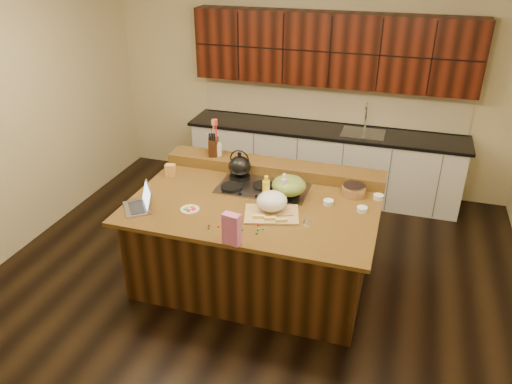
% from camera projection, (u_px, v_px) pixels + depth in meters
% --- Properties ---
extents(room, '(5.52, 5.02, 2.72)m').
position_uv_depth(room, '(254.00, 161.00, 4.68)').
color(room, black).
rests_on(room, ground).
extents(island, '(2.40, 1.60, 0.92)m').
position_uv_depth(island, '(255.00, 241.00, 5.08)').
color(island, black).
rests_on(island, ground).
extents(back_ledge, '(2.40, 0.30, 0.12)m').
position_uv_depth(back_ledge, '(274.00, 167.00, 5.44)').
color(back_ledge, black).
rests_on(back_ledge, island).
extents(cooktop, '(0.92, 0.52, 0.05)m').
position_uv_depth(cooktop, '(263.00, 187.00, 5.12)').
color(cooktop, gray).
rests_on(cooktop, island).
extents(back_counter, '(3.70, 0.66, 2.40)m').
position_uv_depth(back_counter, '(326.00, 125.00, 6.65)').
color(back_counter, silver).
rests_on(back_counter, ground).
extents(kettle, '(0.30, 0.30, 0.22)m').
position_uv_depth(kettle, '(240.00, 166.00, 5.25)').
color(kettle, black).
rests_on(kettle, cooktop).
extents(green_bowl, '(0.45, 0.45, 0.19)m').
position_uv_depth(green_bowl, '(289.00, 186.00, 4.88)').
color(green_bowl, olive).
rests_on(green_bowl, cooktop).
extents(laptop, '(0.40, 0.41, 0.22)m').
position_uv_depth(laptop, '(141.00, 202.00, 4.73)').
color(laptop, '#B7B7BC').
rests_on(laptop, island).
extents(oil_bottle, '(0.08, 0.08, 0.27)m').
position_uv_depth(oil_bottle, '(266.00, 194.00, 4.73)').
color(oil_bottle, yellow).
rests_on(oil_bottle, island).
extents(vinegar_bottle, '(0.07, 0.07, 0.25)m').
position_uv_depth(vinegar_bottle, '(284.00, 190.00, 4.81)').
color(vinegar_bottle, silver).
rests_on(vinegar_bottle, island).
extents(wooden_tray, '(0.57, 0.48, 0.20)m').
position_uv_depth(wooden_tray, '(272.00, 204.00, 4.64)').
color(wooden_tray, tan).
rests_on(wooden_tray, island).
extents(ramekin_a, '(0.11, 0.11, 0.04)m').
position_uv_depth(ramekin_a, '(362.00, 209.00, 4.69)').
color(ramekin_a, white).
rests_on(ramekin_a, island).
extents(ramekin_b, '(0.12, 0.12, 0.04)m').
position_uv_depth(ramekin_b, '(328.00, 202.00, 4.81)').
color(ramekin_b, white).
rests_on(ramekin_b, island).
extents(ramekin_c, '(0.12, 0.12, 0.04)m').
position_uv_depth(ramekin_c, '(378.00, 197.00, 4.91)').
color(ramekin_c, white).
rests_on(ramekin_c, island).
extents(strainer_bowl, '(0.32, 0.32, 0.09)m').
position_uv_depth(strainer_bowl, '(354.00, 191.00, 4.98)').
color(strainer_bowl, '#996B3F').
rests_on(strainer_bowl, island).
extents(kitchen_timer, '(0.10, 0.10, 0.07)m').
position_uv_depth(kitchen_timer, '(307.00, 219.00, 4.50)').
color(kitchen_timer, silver).
rests_on(kitchen_timer, island).
extents(pink_bag, '(0.16, 0.10, 0.28)m').
position_uv_depth(pink_bag, '(232.00, 229.00, 4.16)').
color(pink_bag, '#CF61A0').
rests_on(pink_bag, island).
extents(candy_plate, '(0.23, 0.23, 0.01)m').
position_uv_depth(candy_plate, '(190.00, 209.00, 4.72)').
color(candy_plate, white).
rests_on(candy_plate, island).
extents(package_box, '(0.11, 0.09, 0.14)m').
position_uv_depth(package_box, '(170.00, 170.00, 5.35)').
color(package_box, gold).
rests_on(package_box, island).
extents(utensil_crock, '(0.13, 0.13, 0.14)m').
position_uv_depth(utensil_crock, '(216.00, 149.00, 5.56)').
color(utensil_crock, white).
rests_on(utensil_crock, back_ledge).
extents(knife_block, '(0.13, 0.18, 0.19)m').
position_uv_depth(knife_block, '(214.00, 147.00, 5.55)').
color(knife_block, black).
rests_on(knife_block, back_ledge).
extents(gumdrop_0, '(0.02, 0.02, 0.02)m').
position_uv_depth(gumdrop_0, '(209.00, 225.00, 4.46)').
color(gumdrop_0, red).
rests_on(gumdrop_0, island).
extents(gumdrop_1, '(0.02, 0.02, 0.02)m').
position_uv_depth(gumdrop_1, '(263.00, 229.00, 4.40)').
color(gumdrop_1, '#198C26').
rests_on(gumdrop_1, island).
extents(gumdrop_2, '(0.02, 0.02, 0.02)m').
position_uv_depth(gumdrop_2, '(258.00, 225.00, 4.47)').
color(gumdrop_2, red).
rests_on(gumdrop_2, island).
extents(gumdrop_3, '(0.02, 0.02, 0.02)m').
position_uv_depth(gumdrop_3, '(258.00, 230.00, 4.39)').
color(gumdrop_3, '#198C26').
rests_on(gumdrop_3, island).
extents(gumdrop_4, '(0.02, 0.02, 0.02)m').
position_uv_depth(gumdrop_4, '(226.00, 224.00, 4.47)').
color(gumdrop_4, red).
rests_on(gumdrop_4, island).
extents(gumdrop_5, '(0.02, 0.02, 0.02)m').
position_uv_depth(gumdrop_5, '(242.00, 230.00, 4.39)').
color(gumdrop_5, '#198C26').
rests_on(gumdrop_5, island).
extents(gumdrop_6, '(0.02, 0.02, 0.02)m').
position_uv_depth(gumdrop_6, '(226.00, 223.00, 4.50)').
color(gumdrop_6, red).
rests_on(gumdrop_6, island).
extents(gumdrop_7, '(0.02, 0.02, 0.02)m').
position_uv_depth(gumdrop_7, '(209.00, 228.00, 4.42)').
color(gumdrop_7, '#198C26').
rests_on(gumdrop_7, island).
extents(gumdrop_8, '(0.02, 0.02, 0.02)m').
position_uv_depth(gumdrop_8, '(219.00, 226.00, 4.44)').
color(gumdrop_8, red).
rests_on(gumdrop_8, island).
extents(gumdrop_9, '(0.02, 0.02, 0.02)m').
position_uv_depth(gumdrop_9, '(257.00, 233.00, 4.34)').
color(gumdrop_9, '#198C26').
rests_on(gumdrop_9, island).
extents(gumdrop_10, '(0.02, 0.02, 0.02)m').
position_uv_depth(gumdrop_10, '(241.00, 224.00, 4.47)').
color(gumdrop_10, red).
rests_on(gumdrop_10, island).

